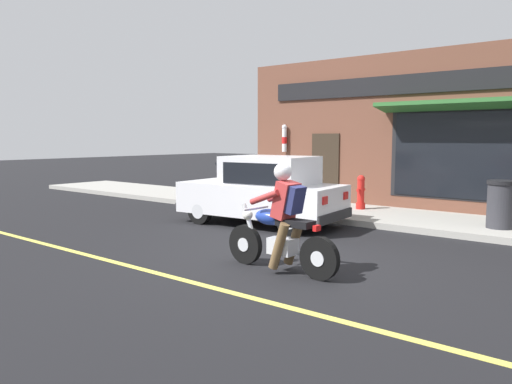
# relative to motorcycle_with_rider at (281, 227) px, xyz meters

# --- Properties ---
(ground_plane) EXTENTS (80.00, 80.00, 0.00)m
(ground_plane) POSITION_rel_motorcycle_with_rider_xyz_m (0.56, 0.17, -0.68)
(ground_plane) COLOR black
(sidewalk_curb) EXTENTS (2.60, 22.00, 0.14)m
(sidewalk_curb) POSITION_rel_motorcycle_with_rider_xyz_m (5.40, 3.17, -0.61)
(sidewalk_curb) COLOR #9E9B93
(sidewalk_curb) RESTS_ON ground
(lane_stripe) EXTENTS (0.12, 19.80, 0.01)m
(lane_stripe) POSITION_rel_motorcycle_with_rider_xyz_m (-1.24, 3.17, -0.67)
(lane_stripe) COLOR #D1C64C
(lane_stripe) RESTS_ON ground
(storefront_building) EXTENTS (1.25, 11.29, 4.20)m
(storefront_building) POSITION_rel_motorcycle_with_rider_xyz_m (6.92, 0.12, 1.43)
(storefront_building) COLOR brown
(storefront_building) RESTS_ON ground
(motorcycle_with_rider) EXTENTS (0.56, 2.02, 1.62)m
(motorcycle_with_rider) POSITION_rel_motorcycle_with_rider_xyz_m (0.00, 0.00, 0.00)
(motorcycle_with_rider) COLOR black
(motorcycle_with_rider) RESTS_ON ground
(car_hatchback) EXTENTS (1.96, 3.91, 1.57)m
(car_hatchback) POSITION_rel_motorcycle_with_rider_xyz_m (2.97, 2.67, 0.09)
(car_hatchback) COLOR black
(car_hatchback) RESTS_ON ground
(trash_bin) EXTENTS (0.56, 0.56, 0.98)m
(trash_bin) POSITION_rel_motorcycle_with_rider_xyz_m (5.08, -1.83, -0.04)
(trash_bin) COLOR #2D2D33
(trash_bin) RESTS_ON sidewalk_curb
(fire_hydrant) EXTENTS (0.36, 0.24, 0.88)m
(fire_hydrant) POSITION_rel_motorcycle_with_rider_xyz_m (5.79, 1.67, -0.11)
(fire_hydrant) COLOR red
(fire_hydrant) RESTS_ON sidewalk_curb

